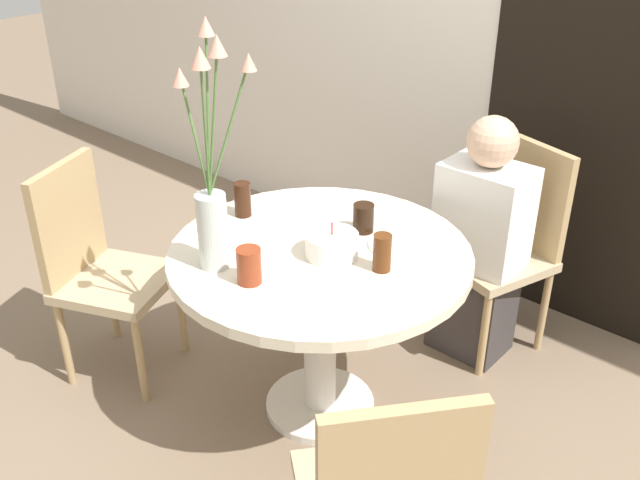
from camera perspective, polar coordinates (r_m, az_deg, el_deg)
ground_plane at (r=2.88m, az=-0.00°, el=-13.18°), size 16.00×16.00×0.00m
wall_back at (r=3.28m, az=15.63°, el=16.75°), size 8.00×0.05×2.60m
doorway_panel at (r=3.17m, az=20.83°, el=10.41°), size 0.90×0.01×2.05m
dining_table at (r=2.53m, az=-0.00°, el=-3.46°), size 1.06×1.06×0.71m
chair_near_front at (r=3.08m, az=14.86°, el=0.23°), size 0.50×0.50×0.90m
chair_left_flank at (r=2.94m, az=-17.40°, el=-1.59°), size 0.53×0.53×0.90m
birthday_cake at (r=2.41m, az=0.97°, el=-0.39°), size 0.18×0.18×0.13m
flower_vase at (r=2.27m, az=-8.66°, el=4.02°), size 0.25×0.21×0.80m
side_plate at (r=2.50m, az=6.36°, el=-0.41°), size 0.22×0.22×0.01m
drink_glass_0 at (r=2.69m, az=-6.21°, el=3.25°), size 0.06×0.06×0.13m
drink_glass_1 at (r=2.33m, az=5.00°, el=-1.01°), size 0.06×0.06×0.13m
drink_glass_2 at (r=2.27m, az=-5.70°, el=-2.06°), size 0.08×0.08×0.12m
drink_glass_3 at (r=2.57m, az=3.49°, el=1.77°), size 0.08×0.08×0.11m
person_boy at (r=2.98m, az=12.66°, el=-0.63°), size 0.34×0.24×1.06m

